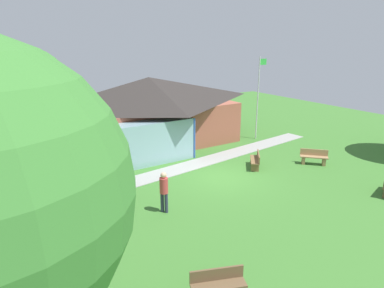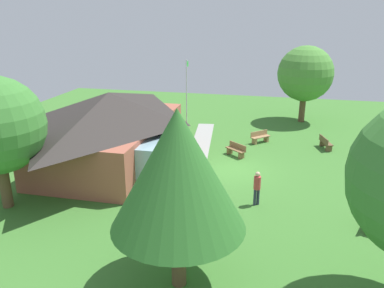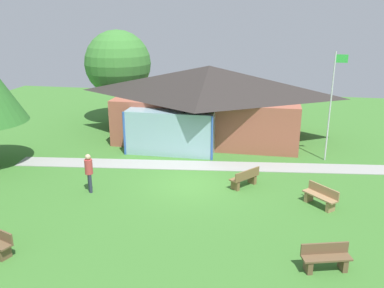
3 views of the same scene
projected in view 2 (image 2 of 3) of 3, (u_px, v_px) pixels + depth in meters
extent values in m
plane|color=#3D752D|center=(233.00, 170.00, 23.43)|extent=(44.00, 44.00, 0.00)
cube|color=#A35642|center=(112.00, 141.00, 24.25)|extent=(10.67, 6.12, 2.68)
pyramid|color=#2D2826|center=(109.00, 107.00, 23.55)|extent=(11.67, 7.12, 1.74)
cube|color=#8CB2BF|center=(161.00, 157.00, 22.04)|extent=(4.80, 1.20, 2.41)
cylinder|color=#3359B2|center=(158.00, 174.00, 19.70)|extent=(0.12, 0.12, 2.41)
cylinder|color=#3359B2|center=(182.00, 144.00, 24.13)|extent=(0.12, 0.12, 2.41)
cube|color=#999993|center=(195.00, 166.00, 23.92)|extent=(19.00, 3.56, 0.03)
cylinder|color=silver|center=(187.00, 98.00, 29.29)|extent=(0.08, 0.08, 5.66)
cube|color=green|center=(187.00, 64.00, 28.77)|extent=(0.60, 0.02, 0.40)
cube|color=brown|center=(374.00, 219.00, 16.94)|extent=(1.56, 0.94, 0.06)
cube|color=brown|center=(375.00, 219.00, 17.46)|extent=(0.29, 0.43, 0.39)
cube|color=brown|center=(370.00, 230.00, 16.59)|extent=(0.29, 0.43, 0.39)
cube|color=brown|center=(370.00, 214.00, 16.97)|extent=(1.42, 0.59, 0.36)
cube|color=brown|center=(236.00, 150.00, 25.47)|extent=(1.29, 1.44, 0.06)
cube|color=brown|center=(241.00, 156.00, 25.14)|extent=(0.41, 0.38, 0.39)
cube|color=brown|center=(230.00, 151.00, 25.96)|extent=(0.41, 0.38, 0.39)
cube|color=brown|center=(238.00, 146.00, 25.51)|extent=(1.00, 1.19, 0.36)
cube|color=brown|center=(326.00, 142.00, 26.87)|extent=(1.56, 0.84, 0.06)
cube|color=brown|center=(323.00, 143.00, 27.47)|extent=(0.27, 0.43, 0.39)
cube|color=brown|center=(329.00, 149.00, 26.43)|extent=(0.27, 0.43, 0.39)
cube|color=brown|center=(324.00, 140.00, 26.79)|extent=(1.46, 0.48, 0.36)
cube|color=#9E7A51|center=(261.00, 137.00, 28.06)|extent=(1.36, 1.39, 0.06)
cube|color=#9E7A51|center=(266.00, 139.00, 28.41)|extent=(0.40, 0.39, 0.39)
cube|color=#9E7A51|center=(254.00, 141.00, 27.88)|extent=(0.40, 0.39, 0.39)
cube|color=#9E7A51|center=(259.00, 133.00, 28.15)|extent=(1.08, 1.12, 0.36)
cylinder|color=#2D3347|center=(258.00, 197.00, 19.07)|extent=(0.14, 0.14, 0.85)
cylinder|color=#2D3347|center=(255.00, 197.00, 19.00)|extent=(0.14, 0.14, 0.85)
cylinder|color=#BF3F3F|center=(257.00, 183.00, 18.79)|extent=(0.34, 0.34, 0.65)
sphere|color=#D8AD8C|center=(258.00, 174.00, 18.65)|extent=(0.24, 0.24, 0.24)
cylinder|color=brown|center=(179.00, 255.00, 13.26)|extent=(0.50, 0.50, 2.27)
cone|color=#2D6B28|center=(178.00, 170.00, 12.25)|extent=(4.44, 4.44, 4.00)
cylinder|color=brown|center=(5.00, 184.00, 18.64)|extent=(0.51, 0.51, 2.39)
cylinder|color=brown|center=(302.00, 108.00, 33.30)|extent=(0.51, 0.51, 2.39)
sphere|color=#4C8C38|center=(305.00, 74.00, 32.36)|extent=(4.57, 4.57, 4.57)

